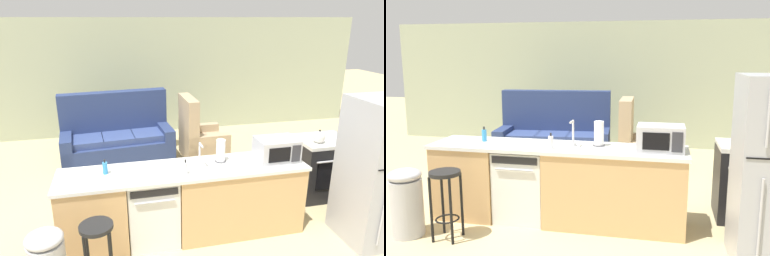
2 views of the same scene
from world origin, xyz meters
The scene contains 15 objects.
ground_plane centered at (0.00, 0.00, 0.00)m, with size 24.00×24.00×0.00m, color tan.
wall_back centered at (0.30, 4.20, 1.30)m, with size 10.00×0.06×2.60m.
kitchen_counter centered at (0.24, 0.00, 0.42)m, with size 2.94×0.66×0.90m.
dishwasher centered at (-0.25, 0.00, 0.42)m, with size 0.58×0.61×0.84m.
stove_range centered at (2.35, 0.55, 0.45)m, with size 0.76×0.68×0.90m.
refrigerator centered at (2.35, -0.55, 0.88)m, with size 0.72×0.73×1.75m.
microwave centered at (1.31, 0.00, 1.04)m, with size 0.50×0.37×0.28m.
sink_faucet centered at (0.34, 0.02, 1.03)m, with size 0.07×0.18×0.30m.
paper_towel_roll centered at (0.62, 0.11, 1.04)m, with size 0.14×0.14×0.28m.
soap_bottle centered at (0.13, -0.15, 0.97)m, with size 0.06×0.06×0.18m.
dish_soap_bottle centered at (-0.76, 0.06, 0.97)m, with size 0.06×0.06×0.18m.
kettle centered at (2.18, 0.42, 0.99)m, with size 0.21×0.17×0.19m.
bar_stool centered at (-0.85, -0.70, 0.54)m, with size 0.32×0.32×0.74m.
couch centered at (-0.60, 2.65, 0.39)m, with size 2.08×1.08×1.27m.
armchair centered at (0.92, 2.38, 0.35)m, with size 0.83×0.87×1.20m.
Camera 1 is at (-0.60, -3.61, 2.59)m, focal length 32.00 mm.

